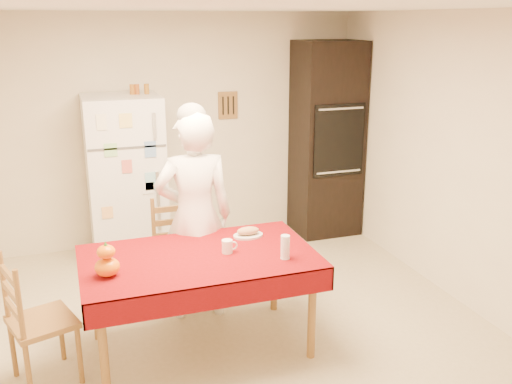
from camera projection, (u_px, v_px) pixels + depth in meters
name	position (u px, v px, depth m)	size (l,w,h in m)	color
floor	(242.00, 333.00, 4.58)	(4.50, 4.50, 0.00)	tan
room_shell	(241.00, 134.00, 4.11)	(4.02, 4.52, 2.51)	beige
refrigerator	(126.00, 179.00, 5.83)	(0.75, 0.74, 1.70)	white
oven_cabinet	(327.00, 139.00, 6.51)	(0.70, 0.62, 2.20)	black
dining_table	(199.00, 264.00, 4.18)	(1.70, 1.00, 0.76)	brown
chair_far	(177.00, 248.00, 4.95)	(0.42, 0.40, 0.95)	brown
chair_left	(32.00, 317.00, 3.81)	(0.51, 0.53, 0.95)	brown
seated_woman	(195.00, 217.00, 4.65)	(0.64, 0.42, 1.74)	white
coffee_mug	(227.00, 246.00, 4.20)	(0.08, 0.08, 0.10)	white
pumpkin_lower	(107.00, 267.00, 3.82)	(0.17, 0.17, 0.13)	#D35604
pumpkin_upper	(106.00, 252.00, 3.79)	(0.12, 0.12, 0.09)	#D65B05
wine_glass	(285.00, 247.00, 4.09)	(0.07, 0.07, 0.18)	white
bread_plate	(248.00, 236.00, 4.53)	(0.24, 0.24, 0.02)	silver
bread_loaf	(248.00, 231.00, 4.51)	(0.18, 0.10, 0.06)	#987B4A
spice_jar_left	(132.00, 89.00, 5.66)	(0.05, 0.05, 0.10)	#995A1B
spice_jar_mid	(137.00, 89.00, 5.67)	(0.05, 0.05, 0.10)	brown
spice_jar_right	(147.00, 89.00, 5.70)	(0.05, 0.05, 0.10)	#98621B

